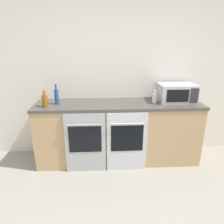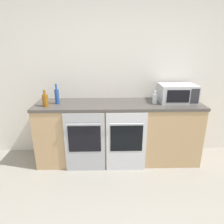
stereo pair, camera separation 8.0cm
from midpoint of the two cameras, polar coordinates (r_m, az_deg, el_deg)
wall_back at (r=3.21m, az=2.36°, el=10.49°), size 10.00×0.06×2.60m
counter_back at (r=3.13m, az=2.55°, el=-5.66°), size 2.46×0.63×0.94m
oven_left at (r=2.86m, az=-6.97°, el=-8.68°), size 0.57×0.06×0.89m
oven_right at (r=2.86m, az=4.91°, el=-8.57°), size 0.57×0.06×0.89m
microwave at (r=3.17m, az=18.76°, el=5.14°), size 0.53×0.40×0.26m
bottle_blue at (r=3.00m, az=-14.72°, el=4.43°), size 0.06×0.06×0.29m
bottle_clear at (r=3.01m, az=12.88°, el=3.81°), size 0.07×0.07×0.19m
bottle_amber at (r=2.92m, az=-17.80°, el=3.27°), size 0.08×0.08×0.23m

